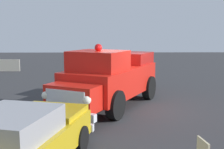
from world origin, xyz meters
TOP-DOWN VIEW (x-y plane):
  - ground_plane at (0.00, 0.00)m, footprint 60.00×60.00m
  - vintage_fire_truck at (0.83, -0.03)m, footprint 4.67×6.28m
  - classic_hot_rod at (2.79, 5.68)m, footprint 2.92×4.69m
  - spectator_standing at (-1.11, -3.78)m, footprint 0.64×0.27m

SIDE VIEW (x-z plane):
  - ground_plane at x=0.00m, z-range 0.00..0.00m
  - classic_hot_rod at x=2.79m, z-range 0.02..1.48m
  - spectator_standing at x=-1.11m, z-range 0.13..1.80m
  - vintage_fire_truck at x=0.83m, z-range -0.10..2.49m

